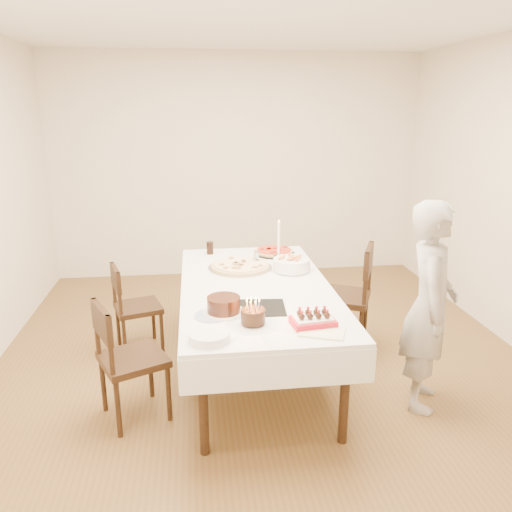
{
  "coord_description": "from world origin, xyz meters",
  "views": [
    {
      "loc": [
        -0.55,
        -3.68,
        2.07
      ],
      "look_at": [
        -0.09,
        -0.1,
        0.99
      ],
      "focal_mm": 35.0,
      "sensor_mm": 36.0,
      "label": 1
    }
  ],
  "objects": [
    {
      "name": "ceiling",
      "position": [
        0.0,
        0.0,
        2.7
      ],
      "size": [
        5.0,
        5.0,
        0.0
      ],
      "primitive_type": "plane",
      "rotation": [
        3.14,
        0.0,
        0.0
      ],
      "color": "white",
      "rests_on": "wall_back"
    },
    {
      "name": "cola_glass",
      "position": [
        -0.41,
        0.81,
        0.81
      ],
      "size": [
        0.07,
        0.07,
        0.12
      ],
      "primitive_type": "cylinder",
      "rotation": [
        0.0,
        0.0,
        0.17
      ],
      "color": "black",
      "rests_on": "dining_table"
    },
    {
      "name": "plate_stack",
      "position": [
        -0.48,
        -0.99,
        0.78
      ],
      "size": [
        0.32,
        0.32,
        0.05
      ],
      "primitive_type": "cylinder",
      "rotation": [
        0.0,
        0.0,
        0.34
      ],
      "color": "white",
      "rests_on": "dining_table"
    },
    {
      "name": "taper_candle",
      "position": [
        0.17,
        0.42,
        0.95
      ],
      "size": [
        0.11,
        0.11,
        0.4
      ],
      "primitive_type": "cylinder",
      "rotation": [
        0.0,
        0.0,
        -0.28
      ],
      "color": "white",
      "rests_on": "dining_table"
    },
    {
      "name": "box_lid",
      "position": [
        0.2,
        -0.98,
        0.75
      ],
      "size": [
        0.32,
        0.27,
        0.02
      ],
      "primitive_type": "cube",
      "rotation": [
        0.0,
        0.0,
        -0.38
      ],
      "color": "beige",
      "rests_on": "dining_table"
    },
    {
      "name": "birthday_cake",
      "position": [
        -0.2,
        -0.8,
        0.84
      ],
      "size": [
        0.16,
        0.16,
        0.15
      ],
      "primitive_type": "cylinder",
      "rotation": [
        0.0,
        0.0,
        -0.05
      ],
      "color": "#321B0D",
      "rests_on": "dining_table"
    },
    {
      "name": "pizza_white",
      "position": [
        -0.17,
        0.33,
        0.77
      ],
      "size": [
        0.58,
        0.58,
        0.04
      ],
      "primitive_type": "cylinder",
      "rotation": [
        0.0,
        0.0,
        0.07
      ],
      "color": "beige",
      "rests_on": "dining_table"
    },
    {
      "name": "china_plate",
      "position": [
        -0.45,
        -0.64,
        0.75
      ],
      "size": [
        0.3,
        0.3,
        0.01
      ],
      "primitive_type": "cylinder",
      "rotation": [
        0.0,
        0.0,
        0.31
      ],
      "color": "white",
      "rests_on": "dining_table"
    },
    {
      "name": "wall_front",
      "position": [
        0.0,
        -2.5,
        1.35
      ],
      "size": [
        4.5,
        0.04,
        2.7
      ],
      "primitive_type": "cube",
      "color": "beige",
      "rests_on": "floor"
    },
    {
      "name": "dining_table",
      "position": [
        -0.09,
        -0.1,
        0.38
      ],
      "size": [
        1.61,
        2.35,
        0.75
      ],
      "primitive_type": "cube",
      "rotation": [
        0.0,
        0.0,
        0.23
      ],
      "color": "silver",
      "rests_on": "floor"
    },
    {
      "name": "strawberry_box",
      "position": [
        0.17,
        -0.87,
        0.78
      ],
      "size": [
        0.29,
        0.21,
        0.07
      ],
      "primitive_type": null,
      "rotation": [
        0.0,
        0.0,
        0.13
      ],
      "color": "red",
      "rests_on": "dining_table"
    },
    {
      "name": "pizza_pepperoni",
      "position": [
        0.18,
        0.73,
        0.77
      ],
      "size": [
        0.47,
        0.47,
        0.04
      ],
      "primitive_type": "cylinder",
      "rotation": [
        0.0,
        0.0,
        -0.3
      ],
      "color": "red",
      "rests_on": "dining_table"
    },
    {
      "name": "red_placemat",
      "position": [
        0.32,
        0.32,
        0.75
      ],
      "size": [
        0.26,
        0.26,
        0.01
      ],
      "primitive_type": "cube",
      "rotation": [
        0.0,
        0.0,
        -0.24
      ],
      "color": "#B21E1E",
      "rests_on": "dining_table"
    },
    {
      "name": "person",
      "position": [
        1.05,
        -0.66,
        0.75
      ],
      "size": [
        0.54,
        0.64,
        1.49
      ],
      "primitive_type": "imported",
      "rotation": [
        0.0,
        0.0,
        1.16
      ],
      "color": "#B1ACA7",
      "rests_on": "floor"
    },
    {
      "name": "pasta_bowl",
      "position": [
        0.25,
        0.22,
        0.81
      ],
      "size": [
        0.37,
        0.37,
        0.1
      ],
      "primitive_type": "cylinder",
      "rotation": [
        0.0,
        0.0,
        0.29
      ],
      "color": "white",
      "rests_on": "dining_table"
    },
    {
      "name": "chair_left_dessert",
      "position": [
        -0.99,
        -0.58,
        0.43
      ],
      "size": [
        0.59,
        0.59,
        0.87
      ],
      "primitive_type": null,
      "rotation": [
        0.0,
        0.0,
        3.57
      ],
      "color": "#311C10",
      "rests_on": "floor"
    },
    {
      "name": "shaker_pair",
      "position": [
        -0.02,
        0.41,
        0.81
      ],
      "size": [
        0.12,
        0.12,
        0.12
      ],
      "primitive_type": null,
      "rotation": [
        0.0,
        0.0,
        0.22
      ],
      "color": "white",
      "rests_on": "dining_table"
    },
    {
      "name": "cake_board",
      "position": [
        -0.11,
        -0.55,
        0.75
      ],
      "size": [
        0.33,
        0.33,
        0.01
      ],
      "primitive_type": "cube",
      "rotation": [
        0.0,
        0.0,
        -0.08
      ],
      "color": "black",
      "rests_on": "dining_table"
    },
    {
      "name": "chair_right_savory",
      "position": [
        0.71,
        0.26,
        0.48
      ],
      "size": [
        0.65,
        0.65,
        0.96
      ],
      "primitive_type": null,
      "rotation": [
        0.0,
        0.0,
        -0.43
      ],
      "color": "#311C10",
      "rests_on": "floor"
    },
    {
      "name": "chair_left_savory",
      "position": [
        -1.06,
        0.43,
        0.4
      ],
      "size": [
        0.51,
        0.51,
        0.8
      ],
      "primitive_type": null,
      "rotation": [
        0.0,
        0.0,
        3.44
      ],
      "color": "#311C10",
      "rests_on": "floor"
    },
    {
      "name": "floor",
      "position": [
        0.0,
        0.0,
        0.0
      ],
      "size": [
        5.0,
        5.0,
        0.0
      ],
      "primitive_type": "plane",
      "color": "brown",
      "rests_on": "ground"
    },
    {
      "name": "layer_cake",
      "position": [
        -0.37,
        -0.6,
        0.81
      ],
      "size": [
        0.37,
        0.37,
        0.11
      ],
      "primitive_type": "cylinder",
      "rotation": [
        0.0,
        0.0,
        0.42
      ],
      "color": "black",
      "rests_on": "dining_table"
    },
    {
      "name": "wall_back",
      "position": [
        0.0,
        2.5,
        1.35
      ],
      "size": [
        4.5,
        0.04,
        2.7
      ],
      "primitive_type": "cube",
      "color": "beige",
      "rests_on": "floor"
    }
  ]
}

